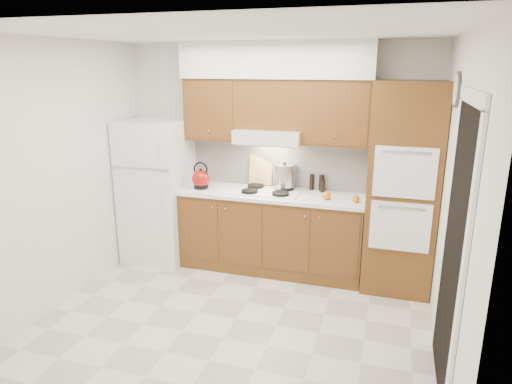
% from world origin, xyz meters
% --- Properties ---
extents(floor, '(3.60, 3.60, 0.00)m').
position_xyz_m(floor, '(0.00, 0.00, 0.00)').
color(floor, beige).
rests_on(floor, ground).
extents(ceiling, '(3.60, 3.60, 0.00)m').
position_xyz_m(ceiling, '(0.00, 0.00, 2.60)').
color(ceiling, white).
rests_on(ceiling, wall_back).
extents(wall_back, '(3.60, 0.02, 2.60)m').
position_xyz_m(wall_back, '(0.00, 1.50, 1.30)').
color(wall_back, white).
rests_on(wall_back, floor).
extents(wall_left, '(0.02, 3.00, 2.60)m').
position_xyz_m(wall_left, '(-1.80, 0.00, 1.30)').
color(wall_left, white).
rests_on(wall_left, floor).
extents(wall_right, '(0.02, 3.00, 2.60)m').
position_xyz_m(wall_right, '(1.80, 0.00, 1.30)').
color(wall_right, white).
rests_on(wall_right, floor).
extents(fridge, '(0.75, 0.72, 1.72)m').
position_xyz_m(fridge, '(-1.41, 1.14, 0.86)').
color(fridge, white).
rests_on(fridge, floor).
extents(base_cabinets, '(2.11, 0.60, 0.90)m').
position_xyz_m(base_cabinets, '(0.02, 1.20, 0.45)').
color(base_cabinets, brown).
rests_on(base_cabinets, floor).
extents(countertop, '(2.13, 0.62, 0.04)m').
position_xyz_m(countertop, '(0.03, 1.19, 0.92)').
color(countertop, white).
rests_on(countertop, base_cabinets).
extents(backsplash, '(2.11, 0.03, 0.56)m').
position_xyz_m(backsplash, '(0.02, 1.49, 1.22)').
color(backsplash, white).
rests_on(backsplash, countertop).
extents(oven_cabinet, '(0.70, 0.65, 2.20)m').
position_xyz_m(oven_cabinet, '(1.44, 1.18, 1.10)').
color(oven_cabinet, brown).
rests_on(oven_cabinet, floor).
extents(upper_cab_left, '(0.63, 0.33, 0.70)m').
position_xyz_m(upper_cab_left, '(-0.71, 1.33, 1.85)').
color(upper_cab_left, brown).
rests_on(upper_cab_left, wall_back).
extents(upper_cab_right, '(0.73, 0.33, 0.70)m').
position_xyz_m(upper_cab_right, '(0.72, 1.33, 1.85)').
color(upper_cab_right, brown).
rests_on(upper_cab_right, wall_back).
extents(range_hood, '(0.75, 0.45, 0.15)m').
position_xyz_m(range_hood, '(-0.02, 1.27, 1.57)').
color(range_hood, silver).
rests_on(range_hood, wall_back).
extents(upper_cab_over_hood, '(0.75, 0.33, 0.55)m').
position_xyz_m(upper_cab_over_hood, '(-0.02, 1.33, 1.92)').
color(upper_cab_over_hood, brown).
rests_on(upper_cab_over_hood, range_hood).
extents(soffit, '(2.13, 0.36, 0.40)m').
position_xyz_m(soffit, '(0.03, 1.32, 2.40)').
color(soffit, silver).
rests_on(soffit, wall_back).
extents(cooktop, '(0.74, 0.50, 0.01)m').
position_xyz_m(cooktop, '(-0.02, 1.21, 0.95)').
color(cooktop, white).
rests_on(cooktop, countertop).
extents(doorway, '(0.02, 0.90, 2.10)m').
position_xyz_m(doorway, '(1.79, -0.35, 1.05)').
color(doorway, black).
rests_on(doorway, floor).
extents(wall_clock, '(0.02, 0.30, 0.30)m').
position_xyz_m(wall_clock, '(1.79, 0.55, 2.15)').
color(wall_clock, '#3F3833').
rests_on(wall_clock, wall_right).
extents(kettle, '(0.25, 0.25, 0.21)m').
position_xyz_m(kettle, '(-0.82, 1.13, 1.06)').
color(kettle, '#960F0A').
rests_on(kettle, countertop).
extents(cutting_board, '(0.28, 0.12, 0.36)m').
position_xyz_m(cutting_board, '(-0.18, 1.45, 1.14)').
color(cutting_board, tan).
rests_on(cutting_board, countertop).
extents(stock_pot, '(0.31, 0.31, 0.26)m').
position_xyz_m(stock_pot, '(0.13, 1.37, 1.10)').
color(stock_pot, '#B0AFB4').
rests_on(stock_pot, cooktop).
extents(condiment_a, '(0.06, 0.06, 0.19)m').
position_xyz_m(condiment_a, '(0.44, 1.45, 1.03)').
color(condiment_a, black).
rests_on(condiment_a, countertop).
extents(condiment_b, '(0.07, 0.07, 0.19)m').
position_xyz_m(condiment_b, '(0.55, 1.44, 1.03)').
color(condiment_b, black).
rests_on(condiment_b, countertop).
extents(condiment_c, '(0.06, 0.06, 0.14)m').
position_xyz_m(condiment_c, '(0.58, 1.38, 1.01)').
color(condiment_c, black).
rests_on(condiment_c, countertop).
extents(orange_near, '(0.09, 0.09, 0.08)m').
position_xyz_m(orange_near, '(0.98, 1.08, 0.98)').
color(orange_near, '#E24C0B').
rests_on(orange_near, countertop).
extents(orange_far, '(0.10, 0.10, 0.09)m').
position_xyz_m(orange_far, '(0.67, 1.09, 0.98)').
color(orange_far, orange).
rests_on(orange_far, countertop).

